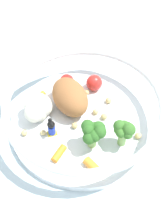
{
  "coord_description": "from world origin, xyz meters",
  "views": [
    {
      "loc": [
        -0.22,
        0.23,
        0.42
      ],
      "look_at": [
        -0.01,
        -0.01,
        0.03
      ],
      "focal_mm": 51.06,
      "sensor_mm": 36.0,
      "label": 1
    }
  ],
  "objects": [
    {
      "name": "ground_plane",
      "position": [
        0.0,
        0.0,
        0.0
      ],
      "size": [
        2.4,
        2.4,
        0.0
      ],
      "primitive_type": "plane",
      "color": "silver"
    },
    {
      "name": "food_container",
      "position": [
        0.0,
        -0.01,
        0.03
      ],
      "size": [
        0.25,
        0.25,
        0.06
      ],
      "color": "white",
      "rests_on": "ground_plane"
    }
  ]
}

